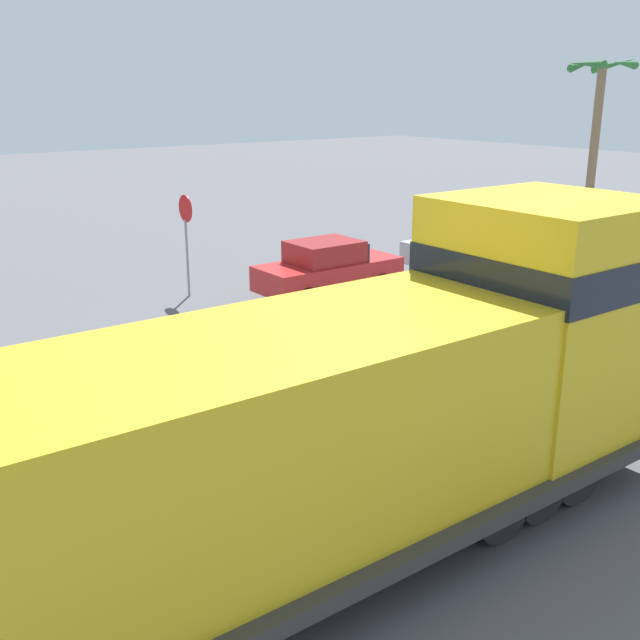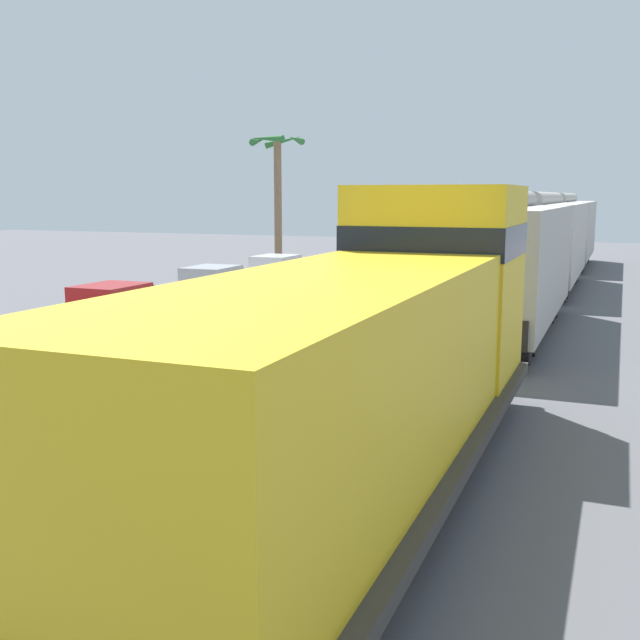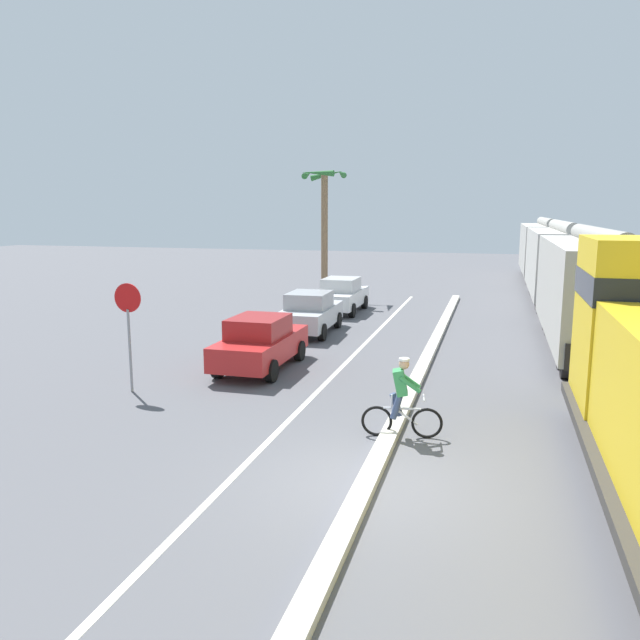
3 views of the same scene
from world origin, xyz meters
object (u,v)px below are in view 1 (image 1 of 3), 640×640
parked_car_red (328,269)px  palm_tree_near (597,110)px  parked_car_white (562,227)px  cyclist (294,346)px  parked_car_silver (464,244)px  locomotive (357,416)px  stop_sign (186,226)px

parked_car_red → palm_tree_near: size_ratio=0.60×
parked_car_white → cyclist: (5.08, -15.44, 0.00)m
parked_car_red → cyclist: (4.91, -4.55, 0.00)m
parked_car_white → cyclist: bearing=-71.8°
cyclist → parked_car_silver: bearing=116.3°
parked_car_white → palm_tree_near: size_ratio=0.61×
parked_car_red → parked_car_silver: same height
parked_car_red → locomotive: bearing=-35.4°
palm_tree_near → parked_car_white: bearing=-65.3°
parked_car_silver → parked_car_red: bearing=-88.5°
locomotive → parked_car_red: (-9.84, 7.00, -0.98)m
parked_car_red → palm_tree_near: (-2.31, 15.55, 4.01)m
locomotive → palm_tree_near: bearing=118.3°
locomotive → parked_car_red: 12.12m
cyclist → stop_sign: bearing=169.0°
parked_car_red → parked_car_white: (-0.16, 10.89, 0.00)m
parked_car_white → palm_tree_near: (-2.14, 4.66, 4.01)m
parked_car_red → parked_car_silver: (-0.15, 5.69, 0.00)m
parked_car_white → stop_sign: 14.25m
parked_car_silver → palm_tree_near: bearing=102.3°
parked_car_red → palm_tree_near: 16.22m
parked_car_white → cyclist: cyclist is taller
parked_car_white → stop_sign: bearing=-99.2°
locomotive → stop_sign: 12.86m
parked_car_red → parked_car_silver: size_ratio=0.99×
locomotive → stop_sign: (-12.26, 3.87, 0.23)m
locomotive → stop_sign: locomotive is taller
stop_sign → locomotive: bearing=-17.5°
parked_car_silver → parked_car_white: bearing=90.2°
locomotive → parked_car_white: size_ratio=2.76×
parked_car_white → cyclist: 16.25m
parked_car_red → parked_car_white: bearing=90.9°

